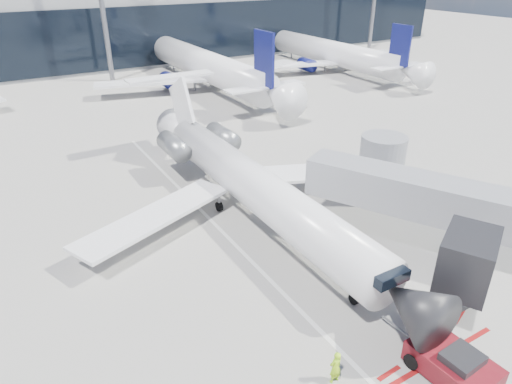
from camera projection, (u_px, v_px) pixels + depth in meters
ground at (243, 253)px, 27.42m from camera, size 260.00×260.00×0.00m
apron_centerline at (228, 237)px, 28.95m from camera, size 0.25×40.00×0.01m
terminal_building at (46, 10)px, 73.33m from camera, size 150.00×24.15×24.00m
jet_bridge at (404, 190)px, 28.19m from camera, size 10.03×15.20×4.90m
regional_jet at (248, 181)px, 30.58m from camera, size 24.18×29.81×7.47m
pushback_tug at (453, 364)px, 19.08m from camera, size 2.55×5.61×1.44m
ramp_worker at (335, 367)px, 18.73m from camera, size 0.60×0.40×1.61m
safety_cone_right at (468, 351)px, 20.27m from camera, size 0.33×0.33×0.46m
bg_airliner_2 at (205, 44)px, 60.64m from camera, size 35.29×37.37×11.42m
bg_airliner_3 at (334, 36)px, 70.82m from camera, size 31.98×33.86×10.35m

